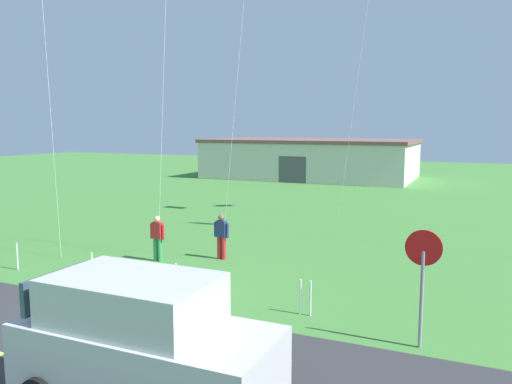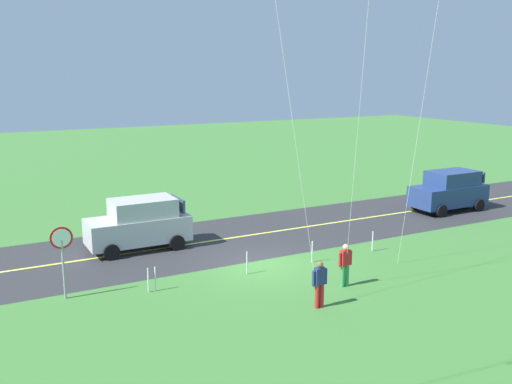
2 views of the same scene
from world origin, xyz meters
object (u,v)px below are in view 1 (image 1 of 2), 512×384
(person_adult_near, at_px, (221,235))
(warehouse_distant, at_px, (311,158))
(stop_sign, at_px, (423,265))
(car_suv_foreground, at_px, (143,341))
(person_adult_companion, at_px, (157,237))

(person_adult_near, distance_m, warehouse_distant, 29.68)
(stop_sign, bearing_deg, person_adult_near, 146.93)
(person_adult_near, xyz_separation_m, warehouse_distant, (-6.13, 29.02, 0.89))
(car_suv_foreground, bearing_deg, person_adult_near, 110.21)
(car_suv_foreground, xyz_separation_m, person_adult_near, (-3.33, 9.06, -0.29))
(person_adult_near, xyz_separation_m, person_adult_companion, (-1.90, -1.16, 0.00))
(stop_sign, relative_size, person_adult_near, 1.60)
(person_adult_companion, height_order, warehouse_distant, warehouse_distant)
(car_suv_foreground, relative_size, stop_sign, 1.72)
(car_suv_foreground, bearing_deg, warehouse_distant, 103.96)
(stop_sign, xyz_separation_m, person_adult_companion, (-9.19, 3.59, -0.94))
(person_adult_near, bearing_deg, car_suv_foreground, 118.77)
(person_adult_companion, relative_size, warehouse_distant, 0.09)
(car_suv_foreground, bearing_deg, person_adult_companion, 123.54)
(car_suv_foreground, xyz_separation_m, stop_sign, (3.96, 4.31, 0.65))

